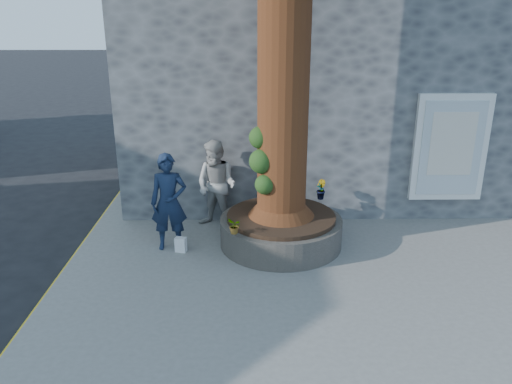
{
  "coord_description": "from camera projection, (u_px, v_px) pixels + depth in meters",
  "views": [
    {
      "loc": [
        0.2,
        -6.66,
        4.26
      ],
      "look_at": [
        0.33,
        1.78,
        1.25
      ],
      "focal_mm": 35.0,
      "sensor_mm": 36.0,
      "label": 1
    }
  ],
  "objects": [
    {
      "name": "pavement",
      "position": [
        324.0,
        271.0,
        8.64
      ],
      "size": [
        9.0,
        8.0,
        0.12
      ],
      "primitive_type": "cube",
      "color": "slate",
      "rests_on": "ground"
    },
    {
      "name": "shopping_bag",
      "position": [
        181.0,
        245.0,
        9.19
      ],
      "size": [
        0.22,
        0.17,
        0.28
      ],
      "primitive_type": "cube",
      "rotation": [
        0.0,
        0.0,
        -0.26
      ],
      "color": "white",
      "rests_on": "pavement"
    },
    {
      "name": "plant_c",
      "position": [
        294.0,
        195.0,
        9.93
      ],
      "size": [
        0.23,
        0.23,
        0.29
      ],
      "primitive_type": "imported",
      "rotation": [
        0.0,
        0.0,
        3.83
      ],
      "color": "gray",
      "rests_on": "planter"
    },
    {
      "name": "plant_a",
      "position": [
        320.0,
        191.0,
        10.11
      ],
      "size": [
        0.21,
        0.19,
        0.32
      ],
      "primitive_type": "imported",
      "rotation": [
        0.0,
        0.0,
        0.55
      ],
      "color": "gray",
      "rests_on": "planter"
    },
    {
      "name": "yellow_line",
      "position": [
        61.0,
        276.0,
        8.59
      ],
      "size": [
        0.1,
        30.0,
        0.01
      ],
      "primitive_type": "cube",
      "color": "yellow",
      "rests_on": "ground"
    },
    {
      "name": "plant_d",
      "position": [
        235.0,
        226.0,
        8.49
      ],
      "size": [
        0.28,
        0.3,
        0.28
      ],
      "primitive_type": "imported",
      "rotation": [
        0.0,
        0.0,
        4.98
      ],
      "color": "gray",
      "rests_on": "planter"
    },
    {
      "name": "ground",
      "position": [
        237.0,
        307.0,
        7.7
      ],
      "size": [
        120.0,
        120.0,
        0.0
      ],
      "primitive_type": "plane",
      "color": "black",
      "rests_on": "ground"
    },
    {
      "name": "planter",
      "position": [
        281.0,
        230.0,
        9.45
      ],
      "size": [
        2.3,
        2.3,
        0.6
      ],
      "color": "black",
      "rests_on": "pavement"
    },
    {
      "name": "man",
      "position": [
        169.0,
        202.0,
        9.09
      ],
      "size": [
        0.69,
        0.48,
        1.82
      ],
      "primitive_type": "imported",
      "rotation": [
        0.0,
        0.0,
        0.06
      ],
      "color": "#15223B",
      "rests_on": "pavement"
    },
    {
      "name": "plant_b",
      "position": [
        321.0,
        189.0,
        10.09
      ],
      "size": [
        0.25,
        0.25,
        0.4
      ],
      "primitive_type": "imported",
      "rotation": [
        0.0,
        0.0,
        1.75
      ],
      "color": "gray",
      "rests_on": "planter"
    },
    {
      "name": "stone_shop",
      "position": [
        334.0,
        58.0,
        13.45
      ],
      "size": [
        10.3,
        8.3,
        6.3
      ],
      "color": "#45474A",
      "rests_on": "ground"
    },
    {
      "name": "woman",
      "position": [
        216.0,
        185.0,
        10.0
      ],
      "size": [
        1.1,
        1.03,
        1.81
      ],
      "primitive_type": "imported",
      "rotation": [
        0.0,
        0.0,
        -0.5
      ],
      "color": "#A8A6A1",
      "rests_on": "pavement"
    }
  ]
}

